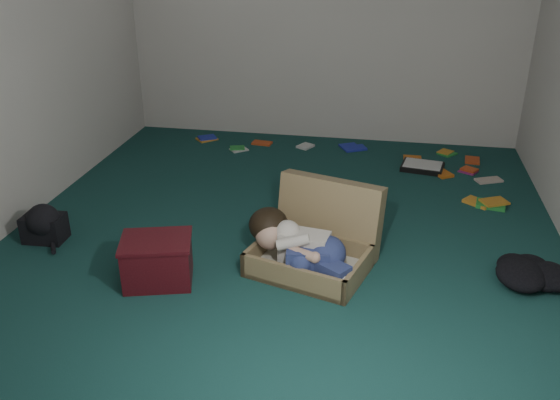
% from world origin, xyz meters
% --- Properties ---
extents(floor, '(4.50, 4.50, 0.00)m').
position_xyz_m(floor, '(0.00, 0.00, 0.00)').
color(floor, '#16403C').
rests_on(floor, ground).
extents(wall_back, '(4.50, 0.00, 4.50)m').
position_xyz_m(wall_back, '(0.00, 2.25, 1.30)').
color(wall_back, silver).
rests_on(wall_back, ground).
extents(wall_front, '(4.50, 0.00, 4.50)m').
position_xyz_m(wall_front, '(0.00, -2.25, 1.30)').
color(wall_front, silver).
rests_on(wall_front, ground).
extents(wall_left, '(0.00, 4.50, 4.50)m').
position_xyz_m(wall_left, '(-2.00, 0.00, 1.30)').
color(wall_left, silver).
rests_on(wall_left, ground).
extents(suitcase, '(0.90, 0.89, 0.53)m').
position_xyz_m(suitcase, '(0.29, -0.34, 0.16)').
color(suitcase, olive).
rests_on(suitcase, floor).
extents(person, '(0.73, 0.54, 0.33)m').
position_xyz_m(person, '(0.19, -0.50, 0.20)').
color(person, beige).
rests_on(person, suitcase).
extents(maroon_bin, '(0.51, 0.45, 0.30)m').
position_xyz_m(maroon_bin, '(-0.67, -0.76, 0.15)').
color(maroon_bin, '#420D13').
rests_on(maroon_bin, floor).
extents(backpack, '(0.37, 0.30, 0.21)m').
position_xyz_m(backpack, '(-1.68, -0.39, 0.11)').
color(backpack, black).
rests_on(backpack, floor).
extents(clothing_pile, '(0.44, 0.37, 0.14)m').
position_xyz_m(clothing_pile, '(1.66, -0.28, 0.07)').
color(clothing_pile, black).
rests_on(clothing_pile, floor).
extents(paper_tray, '(0.42, 0.34, 0.05)m').
position_xyz_m(paper_tray, '(1.05, 1.50, 0.03)').
color(paper_tray, black).
rests_on(paper_tray, floor).
extents(book_scatter, '(2.97, 1.40, 0.02)m').
position_xyz_m(book_scatter, '(0.66, 1.62, 0.01)').
color(book_scatter, orange).
rests_on(book_scatter, floor).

